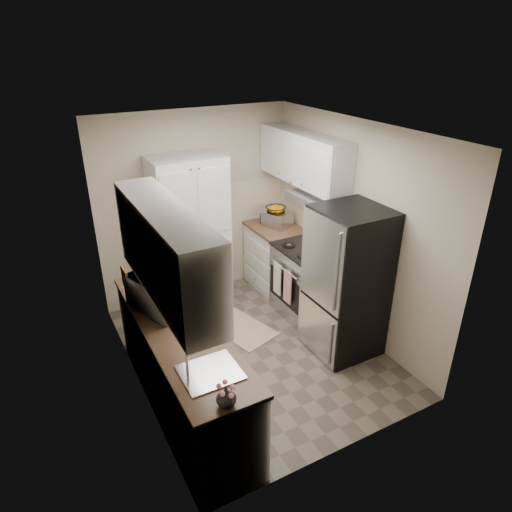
{
  "coord_description": "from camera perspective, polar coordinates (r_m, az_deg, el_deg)",
  "views": [
    {
      "loc": [
        -2.0,
        -3.77,
        3.28
      ],
      "look_at": [
        0.11,
        0.15,
        1.12
      ],
      "focal_mm": 32.0,
      "sensor_mm": 36.0,
      "label": 1
    }
  ],
  "objects": [
    {
      "name": "microwave",
      "position": [
        4.42,
        -11.78,
        -4.51
      ],
      "size": [
        0.59,
        0.7,
        0.33
      ],
      "primitive_type": "imported",
      "rotation": [
        0.0,
        0.0,
        1.92
      ],
      "color": "silver",
      "rests_on": "countertop_left"
    },
    {
      "name": "countertop_left",
      "position": [
        4.22,
        -9.62,
        -8.87
      ],
      "size": [
        0.63,
        2.33,
        0.04
      ],
      "primitive_type": "cube",
      "color": "brown",
      "rests_on": "base_cabinet_left"
    },
    {
      "name": "toaster_oven",
      "position": [
        6.24,
        2.65,
        4.64
      ],
      "size": [
        0.39,
        0.43,
        0.2
      ],
      "primitive_type": "cube",
      "rotation": [
        0.0,
        0.0,
        0.39
      ],
      "color": "#B0B0B6",
      "rests_on": "countertop_right"
    },
    {
      "name": "fruit_basket",
      "position": [
        6.18,
        2.51,
        6.02
      ],
      "size": [
        0.32,
        0.32,
        0.12
      ],
      "primitive_type": null,
      "rotation": [
        0.0,
        0.0,
        0.18
      ],
      "color": "orange",
      "rests_on": "toaster_oven"
    },
    {
      "name": "ground",
      "position": [
        5.38,
        -0.33,
        -11.68
      ],
      "size": [
        3.2,
        3.2,
        0.0
      ],
      "primitive_type": "plane",
      "color": "#665B4C",
      "rests_on": "ground"
    },
    {
      "name": "flower_vase",
      "position": [
        3.35,
        -3.74,
        -17.2
      ],
      "size": [
        0.19,
        0.19,
        0.15
      ],
      "primitive_type": "imported",
      "rotation": [
        0.0,
        0.0,
        -0.35
      ],
      "color": "silver",
      "rests_on": "countertop_left"
    },
    {
      "name": "wine_bottle",
      "position": [
        4.84,
        -13.99,
        -2.09
      ],
      "size": [
        0.08,
        0.08,
        0.3
      ],
      "primitive_type": "cylinder",
      "color": "black",
      "rests_on": "countertop_left"
    },
    {
      "name": "refrigerator",
      "position": [
        5.08,
        11.28,
        -3.25
      ],
      "size": [
        0.7,
        0.72,
        1.7
      ],
      "primitive_type": "cube",
      "color": "#B7B7BC",
      "rests_on": "ground"
    },
    {
      "name": "base_cabinet_right",
      "position": [
        6.45,
        2.45,
        -0.28
      ],
      "size": [
        0.6,
        0.8,
        0.88
      ],
      "primitive_type": "cube",
      "color": "silver",
      "rests_on": "ground"
    },
    {
      "name": "pantry_cabinet",
      "position": [
        5.85,
        -8.16,
        2.68
      ],
      "size": [
        0.9,
        0.55,
        2.0
      ],
      "primitive_type": "cube",
      "color": "silver",
      "rests_on": "ground"
    },
    {
      "name": "electric_range",
      "position": [
        5.83,
        6.34,
        -3.02
      ],
      "size": [
        0.71,
        0.78,
        1.13
      ],
      "color": "#B7B7BC",
      "rests_on": "ground"
    },
    {
      "name": "base_cabinet_left",
      "position": [
        4.5,
        -9.18,
        -13.69
      ],
      "size": [
        0.6,
        2.3,
        0.88
      ],
      "primitive_type": "cube",
      "color": "silver",
      "rests_on": "ground"
    },
    {
      "name": "kitchen_mat",
      "position": [
        5.72,
        -1.88,
        -9.04
      ],
      "size": [
        0.74,
        0.95,
        0.01
      ],
      "primitive_type": "cube",
      "rotation": [
        0.0,
        0.0,
        0.29
      ],
      "color": "#C7B681",
      "rests_on": "ground"
    },
    {
      "name": "countertop_right",
      "position": [
        6.26,
        2.53,
        3.5
      ],
      "size": [
        0.63,
        0.83,
        0.04
      ],
      "primitive_type": "cube",
      "color": "brown",
      "rests_on": "base_cabinet_right"
    },
    {
      "name": "cutting_board",
      "position": [
        5.07,
        -13.57,
        -0.6
      ],
      "size": [
        0.1,
        0.25,
        0.32
      ],
      "primitive_type": "cube",
      "rotation": [
        0.0,
        0.0,
        -0.33
      ],
      "color": "#4A963A",
      "rests_on": "countertop_left"
    },
    {
      "name": "room_shell",
      "position": [
        4.56,
        -0.52,
        4.6
      ],
      "size": [
        2.64,
        3.24,
        2.52
      ],
      "color": "beige",
      "rests_on": "ground"
    }
  ]
}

